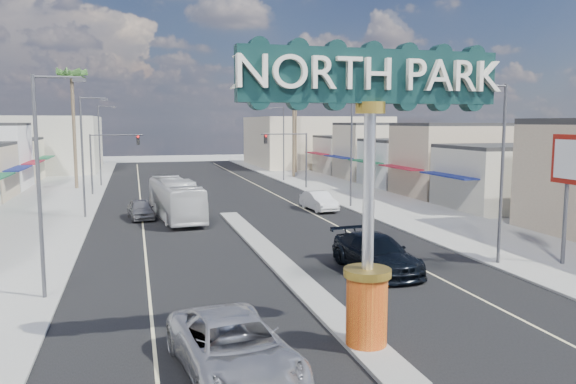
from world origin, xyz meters
TOP-DOWN VIEW (x-y plane):
  - ground at (0.00, 30.00)m, footprint 160.00×160.00m
  - road at (0.00, 30.00)m, footprint 20.00×120.00m
  - median_island at (0.00, 14.00)m, footprint 1.30×30.00m
  - sidewalk_left at (-14.00, 30.00)m, footprint 8.00×120.00m
  - sidewalk_right at (14.00, 30.00)m, footprint 8.00×120.00m
  - storefront_row_right at (24.00, 43.00)m, footprint 12.00×42.00m
  - backdrop_far_left at (-22.00, 75.00)m, footprint 20.00×20.00m
  - backdrop_far_right at (22.00, 75.00)m, footprint 20.00×20.00m
  - gateway_sign at (0.00, 1.98)m, footprint 8.20×1.50m
  - traffic_signal_left at (-9.18, 43.99)m, footprint 5.09×0.45m
  - traffic_signal_right at (9.18, 43.99)m, footprint 5.09×0.45m
  - streetlight_l_near at (-10.43, 10.00)m, footprint 2.03×0.22m
  - streetlight_l_mid at (-10.43, 30.00)m, footprint 2.03×0.22m
  - streetlight_l_far at (-10.43, 52.00)m, footprint 2.03×0.22m
  - streetlight_r_near at (10.43, 10.00)m, footprint 2.03×0.22m
  - streetlight_r_mid at (10.43, 30.00)m, footprint 2.03×0.22m
  - streetlight_r_far at (10.43, 52.00)m, footprint 2.03×0.22m
  - palm_left_far at (-13.00, 50.00)m, footprint 2.60×2.60m
  - palm_right_mid at (13.00, 56.00)m, footprint 2.60×2.60m
  - palm_right_far at (15.00, 62.00)m, footprint 2.60×2.60m
  - suv_left at (-4.39, 1.13)m, footprint 3.60×6.48m
  - suv_right at (4.18, 10.56)m, footprint 3.04×6.28m
  - car_parked_left at (-6.59, 28.80)m, footprint 2.20×4.45m
  - car_parked_right at (7.49, 29.15)m, footprint 2.03×4.80m
  - city_bus at (-4.05, 28.14)m, footprint 3.57×10.78m
  - bank_pylon_sign at (13.61, 9.00)m, footprint 0.30×2.02m

SIDE VIEW (x-z plane):
  - ground at x=0.00m, z-range 0.00..0.00m
  - road at x=0.00m, z-range 0.00..0.01m
  - sidewalk_left at x=-14.00m, z-range 0.00..0.12m
  - sidewalk_right at x=14.00m, z-range 0.00..0.12m
  - median_island at x=0.00m, z-range 0.00..0.16m
  - car_parked_left at x=-6.59m, z-range 0.00..1.46m
  - car_parked_right at x=7.49m, z-range 0.00..1.54m
  - suv_left at x=-4.39m, z-range 0.00..1.71m
  - suv_right at x=4.18m, z-range 0.00..1.76m
  - city_bus at x=-4.05m, z-range 0.00..2.95m
  - storefront_row_right at x=24.00m, z-range 0.00..6.00m
  - backdrop_far_left at x=-22.00m, z-range 0.00..8.00m
  - backdrop_far_right at x=22.00m, z-range 0.00..8.00m
  - traffic_signal_left at x=-9.18m, z-range 1.27..7.27m
  - traffic_signal_right at x=9.18m, z-range 1.27..7.27m
  - bank_pylon_sign at x=13.61m, z-range 1.77..8.21m
  - streetlight_l_near at x=-10.43m, z-range 0.57..9.57m
  - streetlight_l_mid at x=-10.43m, z-range 0.57..9.57m
  - streetlight_l_far at x=-10.43m, z-range 0.57..9.57m
  - streetlight_r_near at x=10.43m, z-range 0.57..9.57m
  - streetlight_r_mid at x=10.43m, z-range 0.57..9.57m
  - streetlight_r_far at x=10.43m, z-range 0.57..9.57m
  - gateway_sign at x=0.00m, z-range 1.35..10.50m
  - palm_right_mid at x=13.00m, z-range 4.55..16.65m
  - palm_left_far at x=-13.00m, z-range 4.95..18.05m
  - palm_right_far at x=15.00m, z-range 5.34..19.44m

